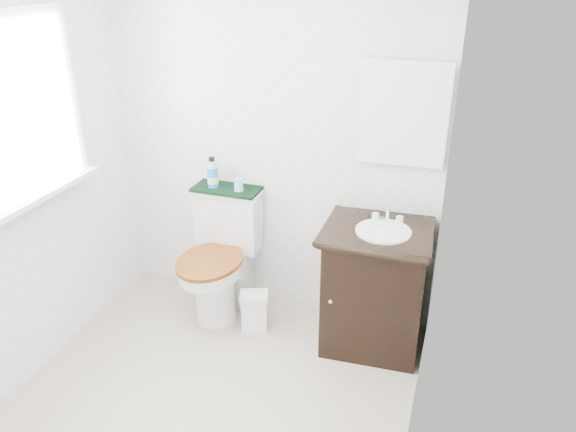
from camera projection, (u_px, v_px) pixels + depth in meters
The scene contains 12 objects.
floor at pixel (203, 411), 3.11m from camera, with size 2.40×2.40×0.00m, color beige.
wall_back at pixel (274, 141), 3.63m from camera, with size 2.40×2.40×0.00m, color white.
wall_right at pixel (428, 252), 2.28m from camera, with size 2.40×2.40×0.00m, color white.
window at pixel (22, 109), 2.97m from camera, with size 0.02×0.70×0.90m, color white.
mirror at pixel (403, 114), 3.27m from camera, with size 0.50×0.02×0.60m, color silver.
toilet at pixel (222, 261), 3.87m from camera, with size 0.47×0.65×0.86m.
vanity at pixel (375, 285), 3.48m from camera, with size 0.66×0.57×0.92m.
trash_bin at pixel (254, 311), 3.74m from camera, with size 0.22×0.20×0.27m.
towel at pixel (227, 189), 3.76m from camera, with size 0.46×0.22×0.02m, color black.
mouthwash_bottle at pixel (213, 173), 3.74m from camera, with size 0.07×0.07×0.21m.
cup at pixel (239, 185), 3.70m from camera, with size 0.06×0.06×0.08m, color #81B2D4.
soap_bar at pixel (380, 218), 3.43m from camera, with size 0.07×0.05×0.02m, color #197877.
Camera 1 is at (1.20, -2.08, 2.31)m, focal length 35.00 mm.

